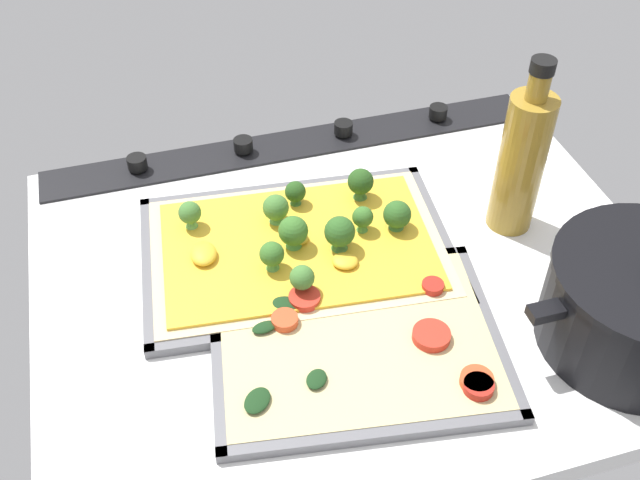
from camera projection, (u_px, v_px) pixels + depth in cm
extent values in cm
cube|color=white|center=(352.00, 282.00, 94.14)|extent=(76.82, 62.79, 3.00)
cube|color=black|center=(294.00, 143.00, 112.41)|extent=(73.75, 7.00, 0.80)
cylinder|color=black|center=(438.00, 112.00, 116.24)|extent=(2.80, 2.80, 1.80)
cylinder|color=black|center=(343.00, 128.00, 113.10)|extent=(2.80, 2.80, 1.80)
cylinder|color=black|center=(243.00, 145.00, 109.95)|extent=(2.80, 2.80, 1.80)
cylinder|color=black|center=(137.00, 163.00, 106.80)|extent=(2.80, 2.80, 1.80)
cube|color=slate|center=(298.00, 254.00, 95.30)|extent=(41.04, 30.15, 0.50)
cube|color=slate|center=(283.00, 189.00, 104.14)|extent=(38.61, 4.89, 1.30)
cube|color=slate|center=(316.00, 327.00, 85.92)|extent=(38.61, 4.89, 1.30)
cube|color=slate|center=(440.00, 233.00, 97.59)|extent=(3.73, 26.58, 1.30)
cube|color=slate|center=(147.00, 271.00, 92.46)|extent=(3.73, 26.58, 1.30)
cube|color=beige|center=(298.00, 249.00, 94.79)|extent=(38.42, 27.54, 1.00)
cube|color=gold|center=(298.00, 245.00, 94.31)|extent=(35.30, 24.85, 0.40)
cone|color=#5B9F46|center=(294.00, 242.00, 93.61)|extent=(2.05, 2.05, 1.10)
sphere|color=#386B28|center=(293.00, 231.00, 92.28)|extent=(3.72, 3.72, 3.72)
cone|color=#4D8B3F|center=(396.00, 225.00, 96.22)|extent=(1.97, 1.97, 0.82)
sphere|color=#2D5B23|center=(397.00, 214.00, 95.02)|extent=(3.59, 3.59, 3.59)
cone|color=#68AD54|center=(302.00, 287.00, 87.99)|extent=(1.62, 1.62, 1.10)
sphere|color=#427533|center=(302.00, 277.00, 86.86)|extent=(2.95, 2.95, 2.95)
cone|color=#427635|center=(296.00, 200.00, 99.66)|extent=(1.53, 1.53, 0.94)
sphere|color=#264C1C|center=(295.00, 192.00, 98.63)|extent=(2.79, 2.79, 2.79)
cone|color=#68AD54|center=(191.00, 223.00, 96.24)|extent=(1.60, 1.60, 1.20)
sphere|color=#427533|center=(190.00, 213.00, 95.09)|extent=(2.91, 2.91, 2.91)
cone|color=#5B9F46|center=(272.00, 264.00, 90.71)|extent=(1.66, 1.66, 1.22)
sphere|color=#386B28|center=(272.00, 254.00, 89.52)|extent=(3.01, 3.01, 3.01)
cone|color=#427635|center=(360.00, 193.00, 100.42)|extent=(1.90, 1.90, 1.39)
sphere|color=#264C1C|center=(361.00, 181.00, 99.06)|extent=(3.46, 3.46, 3.46)
cone|color=#68AD54|center=(276.00, 218.00, 97.02)|extent=(1.86, 1.86, 1.04)
sphere|color=#427533|center=(276.00, 207.00, 95.80)|extent=(3.38, 3.38, 3.38)
cone|color=#5B9F46|center=(362.00, 226.00, 95.73)|extent=(1.49, 1.49, 1.18)
sphere|color=#386B28|center=(363.00, 217.00, 94.63)|extent=(2.70, 2.70, 2.70)
cone|color=#4D8B3F|center=(339.00, 244.00, 93.24)|extent=(2.10, 2.10, 1.31)
sphere|color=#2D5B23|center=(340.00, 232.00, 91.82)|extent=(3.83, 3.83, 3.83)
ellipsoid|color=gold|center=(346.00, 264.00, 90.96)|extent=(4.13, 3.97, 1.12)
ellipsoid|color=gold|center=(204.00, 254.00, 92.02)|extent=(3.70, 4.48, 1.45)
ellipsoid|color=gold|center=(299.00, 238.00, 94.44)|extent=(3.37, 3.32, 0.89)
cube|color=slate|center=(356.00, 344.00, 84.60)|extent=(35.64, 30.01, 0.50)
cube|color=slate|center=(339.00, 266.00, 93.17)|extent=(32.11, 5.86, 1.30)
cube|color=slate|center=(377.00, 436.00, 75.50)|extent=(32.11, 5.86, 1.30)
cube|color=slate|center=(490.00, 327.00, 85.90)|extent=(4.90, 25.51, 1.30)
cube|color=slate|center=(217.00, 357.00, 82.76)|extent=(4.90, 25.51, 1.30)
cube|color=#CAB97F|center=(356.00, 340.00, 84.13)|extent=(32.92, 27.29, 0.90)
cylinder|color=#D14723|center=(285.00, 320.00, 85.02)|extent=(3.07, 3.07, 1.00)
cylinder|color=red|center=(305.00, 299.00, 87.43)|extent=(3.74, 3.74, 1.00)
cylinder|color=#B22319|center=(478.00, 387.00, 78.37)|extent=(3.23, 3.23, 1.00)
cylinder|color=red|center=(431.00, 335.00, 83.39)|extent=(4.27, 4.27, 1.00)
cylinder|color=#D14723|center=(477.00, 380.00, 78.95)|extent=(3.56, 3.56, 1.00)
cylinder|color=#B22319|center=(433.00, 286.00, 88.86)|extent=(2.64, 2.64, 1.00)
ellipsoid|color=#193819|center=(265.00, 327.00, 84.39)|extent=(3.14, 2.07, 0.60)
ellipsoid|color=#193819|center=(257.00, 401.00, 77.22)|extent=(4.13, 4.25, 0.60)
ellipsoid|color=#193819|center=(286.00, 304.00, 86.96)|extent=(4.04, 3.64, 0.60)
ellipsoid|color=#193819|center=(317.00, 379.00, 79.19)|extent=(3.31, 3.45, 0.60)
cube|color=black|center=(546.00, 312.00, 77.18)|extent=(3.60, 2.00, 1.20)
cylinder|color=olive|center=(521.00, 165.00, 93.60)|extent=(5.85, 5.85, 19.04)
cylinder|color=olive|center=(539.00, 86.00, 85.91)|extent=(2.63, 2.63, 3.50)
cylinder|color=black|center=(543.00, 66.00, 84.17)|extent=(2.93, 2.93, 1.60)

